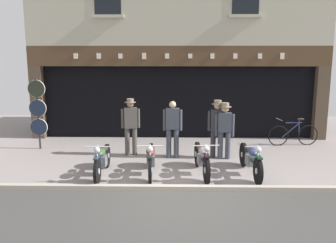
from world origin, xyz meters
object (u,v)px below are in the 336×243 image
at_px(salesman_left, 131,124).
at_px(salesman_right, 225,128).
at_px(motorcycle_center_right, 251,159).
at_px(shopkeeper_center, 173,127).
at_px(motorcycle_center, 202,158).
at_px(advert_board_near, 241,92).
at_px(motorcycle_center_left, 151,159).
at_px(motorcycle_left, 102,159).
at_px(assistant_far_right, 217,126).
at_px(tyre_sign_pole, 38,109).
at_px(leaning_bicycle, 293,134).

relative_size(salesman_left, salesman_right, 1.04).
height_order(motorcycle_center_right, salesman_right, salesman_right).
bearing_deg(salesman_right, shopkeeper_center, 0.37).
distance_m(motorcycle_center, advert_board_near, 4.74).
xyz_separation_m(motorcycle_center, salesman_left, (-2.02, 1.79, 0.52)).
bearing_deg(motorcycle_center, salesman_left, -47.02).
bearing_deg(shopkeeper_center, advert_board_near, -129.48).
distance_m(motorcycle_center_left, salesman_left, 2.04).
bearing_deg(motorcycle_left, shopkeeper_center, -138.37).
height_order(assistant_far_right, advert_board_near, advert_board_near).
xyz_separation_m(motorcycle_left, motorcycle_center, (2.51, 0.11, 0.01)).
bearing_deg(motorcycle_center_right, tyre_sign_pole, -24.54).
bearing_deg(motorcycle_center_right, motorcycle_center, -3.35).
distance_m(salesman_left, assistant_far_right, 2.57).
relative_size(shopkeeper_center, tyre_sign_pole, 0.74).
bearing_deg(leaning_bicycle, motorcycle_center_left, 117.87).
bearing_deg(leaning_bicycle, motorcycle_center, 126.68).
relative_size(motorcycle_center_right, shopkeeper_center, 1.22).
height_order(motorcycle_center_left, leaning_bicycle, same).
distance_m(shopkeeper_center, salesman_right, 1.50).
height_order(shopkeeper_center, assistant_far_right, assistant_far_right).
height_order(salesman_right, tyre_sign_pole, tyre_sign_pole).
xyz_separation_m(tyre_sign_pole, leaning_bicycle, (8.34, 0.65, -0.94)).
height_order(shopkeeper_center, advert_board_near, advert_board_near).
xyz_separation_m(motorcycle_center_left, tyre_sign_pole, (-3.76, 2.49, 0.88)).
distance_m(motorcycle_center_left, motorcycle_center, 1.29).
relative_size(motorcycle_left, leaning_bicycle, 1.14).
distance_m(motorcycle_center, tyre_sign_pole, 5.68).
distance_m(motorcycle_center_left, salesman_right, 2.57).
xyz_separation_m(motorcycle_center_left, shopkeeper_center, (0.54, 1.54, 0.51)).
bearing_deg(shopkeeper_center, motorcycle_left, 44.44).
relative_size(motorcycle_left, salesman_right, 1.18).
bearing_deg(motorcycle_center_right, shopkeeper_center, -40.24).
distance_m(salesman_right, assistant_far_right, 0.24).
bearing_deg(salesman_right, motorcycle_center_right, 110.95).
bearing_deg(motorcycle_left, tyre_sign_pole, -45.91).
height_order(motorcycle_left, leaning_bicycle, leaning_bicycle).
height_order(motorcycle_center, assistant_far_right, assistant_far_right).
bearing_deg(salesman_right, motorcycle_left, 27.88).
relative_size(assistant_far_right, leaning_bicycle, 1.00).
height_order(salesman_left, shopkeeper_center, salesman_left).
bearing_deg(advert_board_near, tyre_sign_pole, -164.95).
bearing_deg(motorcycle_left, motorcycle_center_left, -177.71).
bearing_deg(tyre_sign_pole, shopkeeper_center, -12.44).
bearing_deg(motorcycle_left, salesman_left, -105.39).
bearing_deg(assistant_far_right, motorcycle_left, 28.73).
distance_m(motorcycle_center_left, motorcycle_center_right, 2.52).
xyz_separation_m(motorcycle_left, advert_board_near, (4.20, 4.36, 1.25)).
bearing_deg(assistant_far_right, motorcycle_center_right, 113.13).
bearing_deg(salesman_left, motorcycle_center_right, 139.89).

